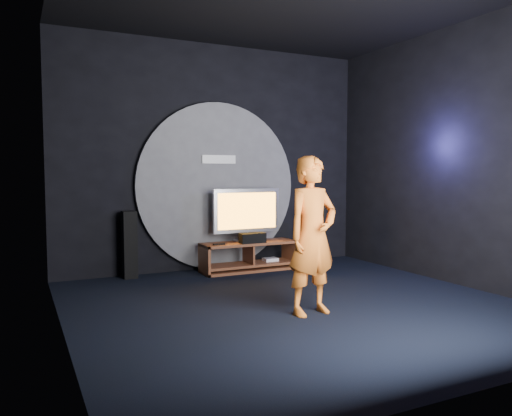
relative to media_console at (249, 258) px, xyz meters
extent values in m
plane|color=black|center=(-0.36, -2.05, -0.19)|extent=(5.00, 5.00, 0.00)
cube|color=black|center=(-0.36, 0.45, 1.56)|extent=(5.00, 0.04, 3.50)
cube|color=black|center=(-0.36, -4.55, 1.56)|extent=(5.00, 0.04, 3.50)
cube|color=black|center=(-2.86, -2.05, 1.56)|extent=(0.04, 5.00, 3.50)
cube|color=black|center=(2.14, -2.05, 1.56)|extent=(0.04, 5.00, 3.50)
cylinder|color=#515156|center=(-0.36, 0.39, 1.11)|extent=(2.60, 0.08, 2.60)
cube|color=white|center=(-0.36, 0.34, 1.53)|extent=(0.55, 0.03, 0.13)
cube|color=brown|center=(-0.01, 0.00, 0.24)|extent=(1.49, 0.45, 0.04)
cube|color=brown|center=(-0.01, 0.00, -0.09)|extent=(1.44, 0.42, 0.04)
cube|color=brown|center=(-0.73, 0.00, 0.03)|extent=(0.04, 0.45, 0.45)
cube|color=brown|center=(0.72, 0.00, 0.03)|extent=(0.04, 0.45, 0.45)
cube|color=brown|center=(-0.01, 0.00, 0.07)|extent=(0.03, 0.40, 0.29)
cube|color=brown|center=(-0.01, 0.00, -0.17)|extent=(1.49, 0.45, 0.04)
cube|color=white|center=(0.37, 0.00, -0.05)|extent=(0.22, 0.16, 0.05)
cube|color=#B8B8C0|center=(-0.01, 0.07, 0.28)|extent=(0.36, 0.22, 0.04)
cylinder|color=#B8B8C0|center=(-0.01, 0.07, 0.35)|extent=(0.07, 0.07, 0.10)
cube|color=#B8B8C0|center=(-0.01, 0.07, 0.73)|extent=(1.09, 0.06, 0.68)
cube|color=orange|center=(-0.01, 0.04, 0.73)|extent=(0.97, 0.01, 0.55)
cube|color=black|center=(-0.01, -0.15, 0.33)|extent=(0.40, 0.15, 0.15)
cube|color=black|center=(-0.54, -0.12, 0.27)|extent=(0.18, 0.05, 0.02)
cube|color=black|center=(-1.77, 0.27, 0.29)|extent=(0.19, 0.21, 0.97)
cube|color=black|center=(1.09, -0.22, 0.29)|extent=(0.19, 0.21, 0.97)
cube|color=black|center=(0.84, -0.53, -0.04)|extent=(0.27, 0.27, 0.30)
imported|color=orange|center=(-0.38, -2.41, 0.65)|extent=(0.67, 0.49, 1.70)
camera|label=1|loc=(-3.23, -6.91, 1.34)|focal=35.00mm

